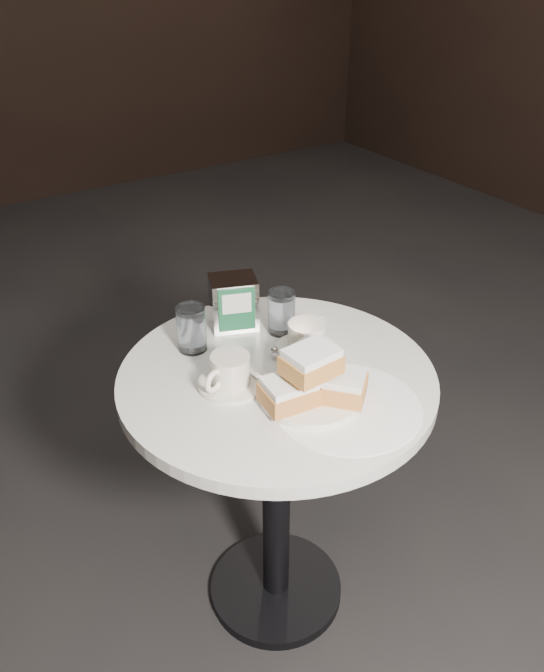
{
  "coord_description": "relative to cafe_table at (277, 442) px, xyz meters",
  "views": [
    {
      "loc": [
        -0.65,
        -0.98,
        1.57
      ],
      "look_at": [
        0.0,
        0.02,
        0.83
      ],
      "focal_mm": 35.0,
      "sensor_mm": 36.0,
      "label": 1
    }
  ],
  "objects": [
    {
      "name": "ground",
      "position": [
        0.0,
        0.0,
        -0.55
      ],
      "size": [
        7.0,
        7.0,
        0.0
      ],
      "primitive_type": "plane",
      "color": "black",
      "rests_on": "ground"
    },
    {
      "name": "cafe_table",
      "position": [
        0.0,
        0.0,
        0.0
      ],
      "size": [
        0.7,
        0.7,
        0.74
      ],
      "color": "black",
      "rests_on": "ground"
    },
    {
      "name": "sugar_spill",
      "position": [
        0.05,
        -0.18,
        0.2
      ],
      "size": [
        0.38,
        0.38,
        0.0
      ],
      "primitive_type": "cylinder",
      "rotation": [
        0.0,
        0.0,
        0.3
      ],
      "color": "white",
      "rests_on": "cafe_table"
    },
    {
      "name": "beignet_plate",
      "position": [
        0.0,
        -0.12,
        0.25
      ],
      "size": [
        0.28,
        0.28,
        0.14
      ],
      "rotation": [
        0.0,
        0.0,
        -0.41
      ],
      "color": "silver",
      "rests_on": "cafe_table"
    },
    {
      "name": "coffee_cup_left",
      "position": [
        -0.11,
        0.01,
        0.23
      ],
      "size": [
        0.19,
        0.19,
        0.07
      ],
      "rotation": [
        0.0,
        0.0,
        0.37
      ],
      "color": "silver",
      "rests_on": "cafe_table"
    },
    {
      "name": "coffee_cup_right",
      "position": [
        0.1,
        0.04,
        0.23
      ],
      "size": [
        0.19,
        0.19,
        0.08
      ],
      "rotation": [
        0.0,
        0.0,
        0.4
      ],
      "color": "white",
      "rests_on": "cafe_table"
    },
    {
      "name": "water_glass_left",
      "position": [
        -0.11,
        0.19,
        0.25
      ],
      "size": [
        0.09,
        0.09,
        0.11
      ],
      "rotation": [
        0.0,
        0.0,
        -0.37
      ],
      "color": "silver",
      "rests_on": "cafe_table"
    },
    {
      "name": "water_glass_right",
      "position": [
        0.11,
        0.14,
        0.25
      ],
      "size": [
        0.07,
        0.07,
        0.11
      ],
      "rotation": [
        0.0,
        0.0,
        0.06
      ],
      "color": "white",
      "rests_on": "cafe_table"
    },
    {
      "name": "napkin_dispenser",
      "position": [
        0.02,
        0.23,
        0.26
      ],
      "size": [
        0.13,
        0.12,
        0.13
      ],
      "rotation": [
        0.0,
        0.0,
        -0.36
      ],
      "color": "white",
      "rests_on": "cafe_table"
    }
  ]
}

